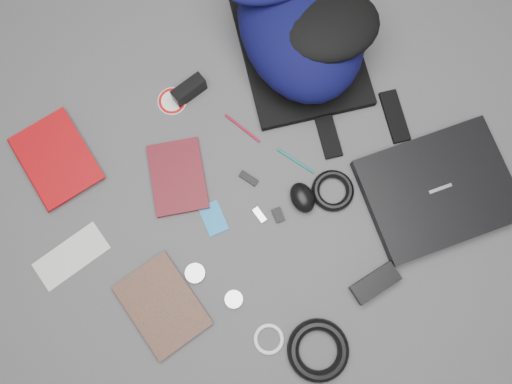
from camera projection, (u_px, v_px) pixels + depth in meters
ground at (256, 193)px, 1.39m from camera, size 4.00×4.00×0.00m
backpack at (301, 23)px, 1.37m from camera, size 0.53×0.63×0.22m
laptop at (438, 190)px, 1.38m from camera, size 0.46×0.40×0.04m
textbook_red at (28, 176)px, 1.39m from camera, size 0.19×0.25×0.03m
comic_book at (135, 325)px, 1.31m from camera, size 0.18×0.24×0.02m
envelope at (71, 256)px, 1.36m from camera, size 0.20×0.10×0.00m
dvd_case at (178, 177)px, 1.39m from camera, size 0.22×0.25×0.02m
compact_camera at (189, 90)px, 1.42m from camera, size 0.10×0.04×0.06m
sticker_disc at (172, 101)px, 1.45m from camera, size 0.09×0.09×0.00m
pen_teal at (296, 161)px, 1.41m from camera, size 0.05×0.12×0.01m
pen_red at (242, 128)px, 1.43m from camera, size 0.04×0.12×0.01m
id_badge at (213, 218)px, 1.38m from camera, size 0.07×0.10×0.00m
usb_black at (249, 178)px, 1.40m from camera, size 0.04×0.06×0.01m
usb_silver at (260, 215)px, 1.38m from camera, size 0.02×0.05×0.01m
key_fob at (278, 215)px, 1.38m from camera, size 0.03×0.04×0.01m
mouse at (302, 198)px, 1.37m from camera, size 0.08×0.10×0.05m
headphone_left at (195, 273)px, 1.34m from camera, size 0.06×0.06×0.01m
headphone_right at (234, 299)px, 1.33m from camera, size 0.06×0.06×0.01m
cable_coil at (333, 191)px, 1.38m from camera, size 0.13×0.13×0.02m
power_brick at (375, 283)px, 1.33m from camera, size 0.13×0.06×0.03m
power_cord_coil at (318, 350)px, 1.30m from camera, size 0.21×0.21×0.03m
white_cable_coil at (269, 339)px, 1.31m from camera, size 0.09×0.09×0.01m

